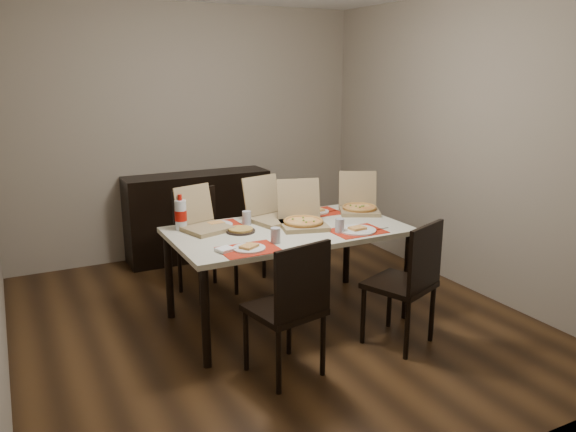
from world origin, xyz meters
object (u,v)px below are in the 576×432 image
object	(u,v)px
chair_far_left	(202,237)
chair_far_right	(286,226)
soda_bottle	(181,215)
dining_table	(288,237)
chair_near_left	(291,304)
pizza_box_center	(302,219)
sideboard	(198,216)
chair_near_right	(409,279)
dip_bowl	(286,221)

from	to	relation	value
chair_far_left	chair_far_right	size ratio (longest dim) A/B	1.00
chair_far_left	soda_bottle	world-z (taller)	soda_bottle
dining_table	chair_near_left	bearing A→B (deg)	-116.00
pizza_box_center	chair_far_right	bearing A→B (deg)	71.82
chair_far_left	pizza_box_center	distance (m)	1.05
sideboard	soda_bottle	bearing A→B (deg)	-112.75
dining_table	pizza_box_center	size ratio (longest dim) A/B	3.87
chair_near_right	pizza_box_center	world-z (taller)	pizza_box_center
dining_table	soda_bottle	bearing A→B (deg)	154.81
chair_near_right	pizza_box_center	size ratio (longest dim) A/B	2.00
chair_near_left	pizza_box_center	distance (m)	1.02
sideboard	pizza_box_center	xyz separation A→B (m)	(0.27, -1.80, 0.36)
dining_table	chair_near_right	distance (m)	0.99
dining_table	chair_far_right	distance (m)	0.92
chair_near_left	chair_far_left	bearing A→B (deg)	90.71
sideboard	chair_near_right	world-z (taller)	chair_near_right
chair_near_left	sideboard	bearing A→B (deg)	84.34
sideboard	pizza_box_center	distance (m)	1.85
pizza_box_center	soda_bottle	world-z (taller)	pizza_box_center
chair_far_left	chair_far_right	bearing A→B (deg)	-2.23
chair_near_right	chair_near_left	bearing A→B (deg)	-179.40
chair_far_right	pizza_box_center	bearing A→B (deg)	-108.18
chair_near_left	pizza_box_center	bearing A→B (deg)	57.23
sideboard	pizza_box_center	size ratio (longest dim) A/B	3.23
pizza_box_center	dip_bowl	world-z (taller)	pizza_box_center
sideboard	chair_far_left	distance (m)	1.00
chair_far_left	dip_bowl	xyz separation A→B (m)	(0.48, -0.69, 0.25)
chair_near_right	pizza_box_center	bearing A→B (deg)	117.36
pizza_box_center	soda_bottle	xyz separation A→B (m)	(-0.88, 0.35, 0.06)
dining_table	dip_bowl	distance (m)	0.19
chair_far_left	chair_far_right	xyz separation A→B (m)	(0.81, -0.03, 0.00)
dining_table	chair_near_right	bearing A→B (deg)	-55.75
chair_near_left	chair_far_left	world-z (taller)	same
sideboard	dip_bowl	bearing A→B (deg)	-83.13
chair_near_right	soda_bottle	world-z (taller)	soda_bottle
pizza_box_center	dip_bowl	bearing A→B (deg)	114.56
soda_bottle	chair_far_right	bearing A→B (deg)	22.12
chair_far_left	chair_near_right	bearing A→B (deg)	-59.67
dining_table	dip_bowl	size ratio (longest dim) A/B	15.94
chair_near_left	chair_near_right	world-z (taller)	same
dining_table	pizza_box_center	distance (m)	0.18
dining_table	chair_far_right	world-z (taller)	chair_far_right
chair_near_right	pizza_box_center	xyz separation A→B (m)	(-0.42, 0.81, 0.29)
chair_near_left	pizza_box_center	size ratio (longest dim) A/B	2.00
pizza_box_center	soda_bottle	size ratio (longest dim) A/B	1.68
pizza_box_center	dip_bowl	distance (m)	0.17
chair_near_left	chair_far_left	xyz separation A→B (m)	(-0.02, 1.66, 0.00)
dining_table	soda_bottle	xyz separation A→B (m)	(-0.75, 0.35, 0.18)
chair_far_right	soda_bottle	xyz separation A→B (m)	(-1.14, -0.46, 0.36)
chair_far_right	dip_bowl	xyz separation A→B (m)	(-0.34, -0.66, 0.25)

